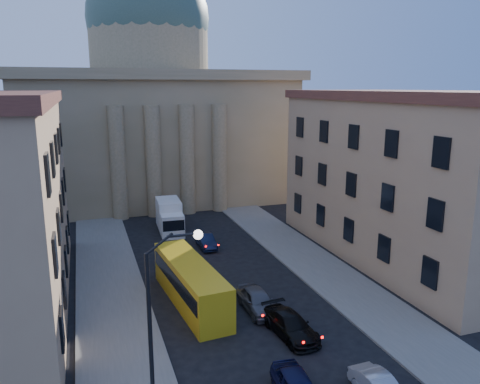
% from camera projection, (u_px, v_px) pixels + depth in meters
% --- Properties ---
extents(sidewalk_left, '(5.00, 60.00, 0.15)m').
position_uv_depth(sidewalk_left, '(116.00, 319.00, 30.83)').
color(sidewalk_left, '#62605A').
rests_on(sidewalk_left, ground).
extents(sidewalk_right, '(5.00, 60.00, 0.15)m').
position_uv_depth(sidewalk_right, '(341.00, 284.00, 36.19)').
color(sidewalk_right, '#62605A').
rests_on(sidewalk_right, ground).
extents(church, '(68.02, 28.76, 36.60)m').
position_uv_depth(church, '(152.00, 110.00, 65.50)').
color(church, olive).
rests_on(church, ground).
extents(building_right, '(11.60, 26.60, 14.70)m').
position_uv_depth(building_right, '(407.00, 175.00, 40.94)').
color(building_right, tan).
rests_on(building_right, ground).
extents(street_lamp, '(2.62, 0.44, 8.83)m').
position_uv_depth(street_lamp, '(161.00, 309.00, 20.94)').
color(street_lamp, black).
rests_on(street_lamp, ground).
extents(car_right_mid, '(2.45, 4.98, 1.39)m').
position_uv_depth(car_right_mid, '(291.00, 325.00, 28.74)').
color(car_right_mid, black).
rests_on(car_right_mid, ground).
extents(car_right_far, '(1.89, 4.57, 1.55)m').
position_uv_depth(car_right_far, '(257.00, 300.00, 31.91)').
color(car_right_far, '#4E4E53').
rests_on(car_right_far, ground).
extents(car_right_distant, '(1.39, 3.93, 1.29)m').
position_uv_depth(car_right_distant, '(206.00, 241.00, 44.58)').
color(car_right_distant, black).
rests_on(car_right_distant, ground).
extents(city_bus, '(3.38, 10.75, 2.98)m').
position_uv_depth(city_bus, '(190.00, 282.00, 32.90)').
color(city_bus, gold).
rests_on(city_bus, ground).
extents(box_truck, '(2.63, 6.04, 3.25)m').
position_uv_depth(box_truck, '(170.00, 217.00, 49.41)').
color(box_truck, silver).
rests_on(box_truck, ground).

